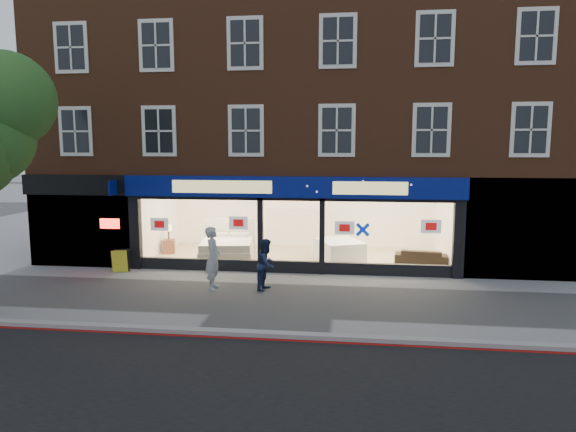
% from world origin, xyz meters
% --- Properties ---
extents(ground, '(120.00, 120.00, 0.00)m').
position_xyz_m(ground, '(0.00, 0.00, 0.00)').
color(ground, gray).
rests_on(ground, ground).
extents(kerb_line, '(60.00, 0.10, 0.01)m').
position_xyz_m(kerb_line, '(0.00, -3.10, 0.01)').
color(kerb_line, '#8C0A07').
rests_on(kerb_line, ground).
extents(kerb_stone, '(60.00, 0.25, 0.12)m').
position_xyz_m(kerb_stone, '(0.00, -2.90, 0.06)').
color(kerb_stone, gray).
rests_on(kerb_stone, ground).
extents(showroom_floor, '(11.00, 4.50, 0.10)m').
position_xyz_m(showroom_floor, '(0.00, 5.25, 0.05)').
color(showroom_floor, tan).
rests_on(showroom_floor, ground).
extents(building, '(19.00, 8.26, 10.30)m').
position_xyz_m(building, '(-0.02, 6.93, 6.67)').
color(building, brown).
rests_on(building, ground).
extents(display_bed, '(2.28, 2.62, 1.35)m').
position_xyz_m(display_bed, '(-2.63, 4.78, 0.48)').
color(display_bed, beige).
rests_on(display_bed, showroom_floor).
extents(bedside_table, '(0.55, 0.55, 0.55)m').
position_xyz_m(bedside_table, '(-5.10, 5.21, 0.38)').
color(bedside_table, brown).
rests_on(bedside_table, showroom_floor).
extents(mattress_stack, '(2.02, 2.21, 0.70)m').
position_xyz_m(mattress_stack, '(1.60, 4.96, 0.45)').
color(mattress_stack, silver).
rests_on(mattress_stack, showroom_floor).
extents(sofa, '(1.92, 0.97, 0.54)m').
position_xyz_m(sofa, '(4.52, 4.45, 0.37)').
color(sofa, black).
rests_on(sofa, showroom_floor).
extents(a_board, '(0.59, 0.46, 0.79)m').
position_xyz_m(a_board, '(-5.80, 2.42, 0.40)').
color(a_board, yellow).
rests_on(a_board, ground).
extents(pedestrian_grey, '(0.51, 0.73, 1.91)m').
position_xyz_m(pedestrian_grey, '(-2.10, 0.78, 0.96)').
color(pedestrian_grey, '#AAADB2').
rests_on(pedestrian_grey, ground).
extents(pedestrian_blue, '(0.73, 0.86, 1.56)m').
position_xyz_m(pedestrian_blue, '(-0.50, 0.91, 0.78)').
color(pedestrian_blue, '#172141').
rests_on(pedestrian_blue, ground).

